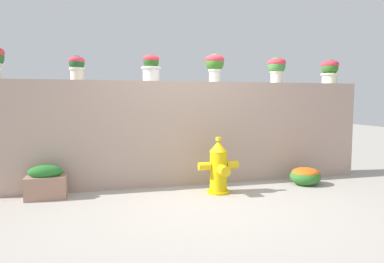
% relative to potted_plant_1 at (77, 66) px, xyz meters
% --- Properties ---
extents(ground_plane, '(24.00, 24.00, 0.00)m').
position_rel_potted_plant_1_xyz_m(ground_plane, '(1.52, -1.01, -1.77)').
color(ground_plane, '#A19990').
extents(stone_wall, '(5.92, 0.37, 1.57)m').
position_rel_potted_plant_1_xyz_m(stone_wall, '(1.52, 0.03, -0.99)').
color(stone_wall, tan).
rests_on(stone_wall, ground).
extents(potted_plant_1, '(0.22, 0.22, 0.34)m').
position_rel_potted_plant_1_xyz_m(potted_plant_1, '(0.00, 0.00, 0.00)').
color(potted_plant_1, beige).
rests_on(potted_plant_1, stone_wall).
extents(potted_plant_2, '(0.29, 0.29, 0.40)m').
position_rel_potted_plant_1_xyz_m(potted_plant_2, '(1.05, 0.04, 0.02)').
color(potted_plant_2, silver).
rests_on(potted_plant_2, stone_wall).
extents(potted_plant_3, '(0.30, 0.30, 0.44)m').
position_rel_potted_plant_1_xyz_m(potted_plant_3, '(2.05, 0.05, 0.08)').
color(potted_plant_3, silver).
rests_on(potted_plant_3, stone_wall).
extents(potted_plant_4, '(0.30, 0.30, 0.42)m').
position_rel_potted_plant_1_xyz_m(potted_plant_4, '(3.10, 0.03, 0.06)').
color(potted_plant_4, beige).
rests_on(potted_plant_4, stone_wall).
extents(potted_plant_5, '(0.29, 0.29, 0.41)m').
position_rel_potted_plant_1_xyz_m(potted_plant_5, '(4.09, -0.00, 0.03)').
color(potted_plant_5, beige).
rests_on(potted_plant_5, stone_wall).
extents(fire_hydrant, '(0.57, 0.46, 0.78)m').
position_rel_potted_plant_1_xyz_m(fire_hydrant, '(1.88, -0.67, -1.42)').
color(fire_hydrant, '#DBB90B').
rests_on(fire_hydrant, ground).
extents(flower_bush_left, '(0.47, 0.43, 0.28)m').
position_rel_potted_plant_1_xyz_m(flower_bush_left, '(3.31, -0.56, -1.63)').
color(flower_bush_left, '#2F6E2A').
rests_on(flower_bush_left, ground).
extents(planter_box, '(0.51, 0.26, 0.45)m').
position_rel_potted_plant_1_xyz_m(planter_box, '(-0.40, -0.37, -1.56)').
color(planter_box, '#A17863').
rests_on(planter_box, ground).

